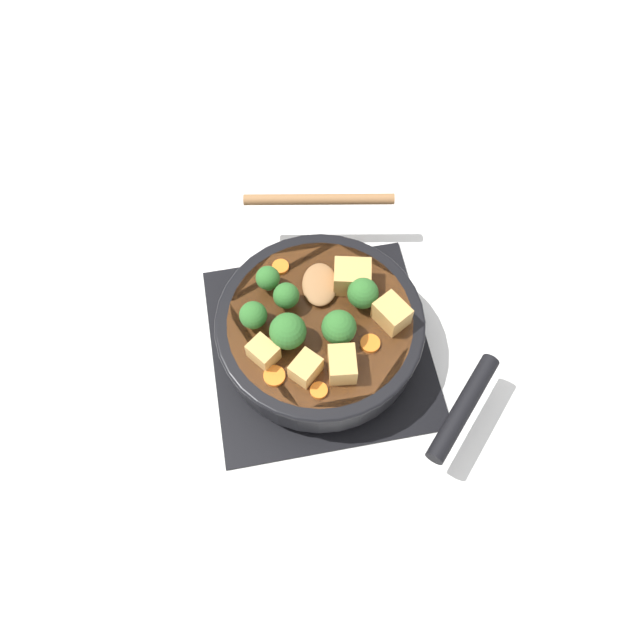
# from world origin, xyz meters

# --- Properties ---
(ground_plane) EXTENTS (2.40, 2.40, 0.00)m
(ground_plane) POSITION_xyz_m (0.00, 0.00, 0.00)
(ground_plane) COLOR silver
(front_burner_grate) EXTENTS (0.31, 0.31, 0.03)m
(front_burner_grate) POSITION_xyz_m (0.00, 0.00, 0.01)
(front_burner_grate) COLOR black
(front_burner_grate) RESTS_ON ground_plane
(skillet_pan) EXTENTS (0.36, 0.36, 0.06)m
(skillet_pan) POSITION_xyz_m (0.00, -0.00, 0.06)
(skillet_pan) COLOR black
(skillet_pan) RESTS_ON front_burner_grate
(wooden_spoon) EXTENTS (0.22, 0.21, 0.02)m
(wooden_spoon) POSITION_xyz_m (0.02, 0.13, 0.09)
(wooden_spoon) COLOR olive
(wooden_spoon) RESTS_ON skillet_pan
(tofu_cube_center_large) EXTENTS (0.05, 0.05, 0.03)m
(tofu_cube_center_large) POSITION_xyz_m (0.09, -0.02, 0.10)
(tofu_cube_center_large) COLOR tan
(tofu_cube_center_large) RESTS_ON skillet_pan
(tofu_cube_near_handle) EXTENTS (0.05, 0.05, 0.03)m
(tofu_cube_near_handle) POSITION_xyz_m (-0.03, -0.07, 0.10)
(tofu_cube_near_handle) COLOR tan
(tofu_cube_near_handle) RESTS_ON skillet_pan
(tofu_cube_east_chunk) EXTENTS (0.04, 0.05, 0.03)m
(tofu_cube_east_chunk) POSITION_xyz_m (-0.08, -0.04, 0.10)
(tofu_cube_east_chunk) COLOR tan
(tofu_cube_east_chunk) RESTS_ON skillet_pan
(tofu_cube_west_chunk) EXTENTS (0.04, 0.05, 0.03)m
(tofu_cube_west_chunk) POSITION_xyz_m (0.01, -0.08, 0.10)
(tofu_cube_west_chunk) COLOR tan
(tofu_cube_west_chunk) RESTS_ON skillet_pan
(tofu_cube_back_piece) EXTENTS (0.06, 0.05, 0.04)m
(tofu_cube_back_piece) POSITION_xyz_m (0.05, 0.05, 0.10)
(tofu_cube_back_piece) COLOR tan
(tofu_cube_back_piece) RESTS_ON skillet_pan
(broccoli_floret_near_spoon) EXTENTS (0.05, 0.05, 0.05)m
(broccoli_floret_near_spoon) POSITION_xyz_m (-0.05, -0.02, 0.11)
(broccoli_floret_near_spoon) COLOR #709956
(broccoli_floret_near_spoon) RESTS_ON skillet_pan
(broccoli_floret_center_top) EXTENTS (0.05, 0.05, 0.05)m
(broccoli_floret_center_top) POSITION_xyz_m (0.02, -0.03, 0.11)
(broccoli_floret_center_top) COLOR #709956
(broccoli_floret_center_top) RESTS_ON skillet_pan
(broccoli_floret_east_rim) EXTENTS (0.03, 0.03, 0.04)m
(broccoli_floret_east_rim) POSITION_xyz_m (-0.04, 0.03, 0.11)
(broccoli_floret_east_rim) COLOR #709956
(broccoli_floret_east_rim) RESTS_ON skillet_pan
(broccoli_floret_west_rim) EXTENTS (0.04, 0.04, 0.05)m
(broccoli_floret_west_rim) POSITION_xyz_m (0.06, 0.01, 0.11)
(broccoli_floret_west_rim) COLOR #709956
(broccoli_floret_west_rim) RESTS_ON skillet_pan
(broccoli_floret_north_edge) EXTENTS (0.04, 0.04, 0.04)m
(broccoli_floret_north_edge) POSITION_xyz_m (-0.09, 0.01, 0.11)
(broccoli_floret_north_edge) COLOR #709956
(broccoli_floret_north_edge) RESTS_ON skillet_pan
(broccoli_floret_south_cluster) EXTENTS (0.03, 0.03, 0.04)m
(broccoli_floret_south_cluster) POSITION_xyz_m (-0.06, 0.06, 0.11)
(broccoli_floret_south_cluster) COLOR #709956
(broccoli_floret_south_cluster) RESTS_ON skillet_pan
(carrot_slice_orange_thin) EXTENTS (0.02, 0.02, 0.01)m
(carrot_slice_orange_thin) POSITION_xyz_m (-0.04, 0.09, 0.09)
(carrot_slice_orange_thin) COLOR orange
(carrot_slice_orange_thin) RESTS_ON skillet_pan
(carrot_slice_near_center) EXTENTS (0.02, 0.02, 0.01)m
(carrot_slice_near_center) POSITION_xyz_m (-0.02, -0.10, 0.09)
(carrot_slice_near_center) COLOR orange
(carrot_slice_near_center) RESTS_ON skillet_pan
(carrot_slice_edge_slice) EXTENTS (0.03, 0.03, 0.01)m
(carrot_slice_edge_slice) POSITION_xyz_m (0.06, -0.05, 0.09)
(carrot_slice_edge_slice) COLOR orange
(carrot_slice_edge_slice) RESTS_ON skillet_pan
(carrot_slice_under_broccoli) EXTENTS (0.03, 0.03, 0.01)m
(carrot_slice_under_broccoli) POSITION_xyz_m (-0.07, -0.07, 0.09)
(carrot_slice_under_broccoli) COLOR orange
(carrot_slice_under_broccoli) RESTS_ON skillet_pan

